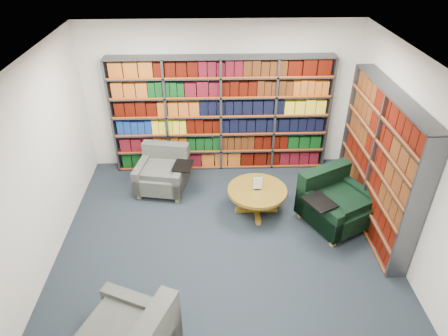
{
  "coord_description": "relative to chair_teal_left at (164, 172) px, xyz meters",
  "views": [
    {
      "loc": [
        -0.17,
        -4.44,
        4.27
      ],
      "look_at": [
        0.0,
        0.6,
        1.05
      ],
      "focal_mm": 32.0,
      "sensor_mm": 36.0,
      "label": 1
    }
  ],
  "objects": [
    {
      "name": "room_shell",
      "position": [
        1.06,
        -1.66,
        1.09
      ],
      "size": [
        5.02,
        5.02,
        2.82
      ],
      "color": "black",
      "rests_on": "ground"
    },
    {
      "name": "bookshelf_back",
      "position": [
        1.06,
        0.68,
        0.79
      ],
      "size": [
        4.0,
        0.28,
        2.2
      ],
      "color": "#47494F",
      "rests_on": "ground"
    },
    {
      "name": "bookshelf_right",
      "position": [
        3.4,
        -1.06,
        0.79
      ],
      "size": [
        0.28,
        2.5,
        2.2
      ],
      "color": "#47494F",
      "rests_on": "ground"
    },
    {
      "name": "chair_teal_left",
      "position": [
        0.0,
        0.0,
        0.0
      ],
      "size": [
        1.07,
        0.98,
        0.77
      ],
      "color": "#0A2130",
      "rests_on": "ground"
    },
    {
      "name": "chair_green_right",
      "position": [
        2.82,
        -1.06,
        0.04
      ],
      "size": [
        1.28,
        1.27,
        0.86
      ],
      "color": "black",
      "rests_on": "ground"
    },
    {
      "name": "coffee_table",
      "position": [
        1.62,
        -0.81,
        0.06
      ],
      "size": [
        0.98,
        0.98,
        0.69
      ],
      "color": "olive",
      "rests_on": "ground"
    }
  ]
}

